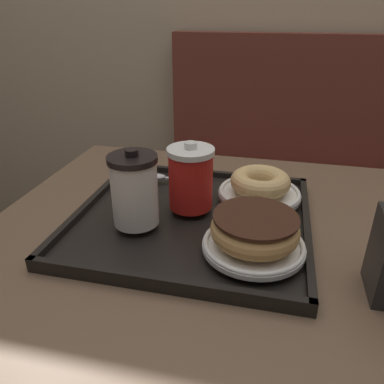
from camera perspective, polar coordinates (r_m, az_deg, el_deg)
name	(u,v)px	position (r m, az deg, el deg)	size (l,w,h in m)	color
booth_bench	(303,213)	(1.63, 16.55, -3.13)	(1.16, 0.44, 1.00)	brown
cafe_table	(201,310)	(0.79, 1.41, -17.55)	(0.80, 0.77, 0.73)	brown
serving_tray	(192,219)	(0.70, 0.00, -4.17)	(0.42, 0.40, 0.02)	black
coffee_cup_front	(134,190)	(0.64, -8.76, 0.36)	(0.08, 0.08, 0.13)	white
coffee_cup_rear	(191,178)	(0.68, -0.21, 2.20)	(0.09, 0.09, 0.13)	red
plate_with_chocolate_donut	(253,245)	(0.59, 9.34, -7.94)	(0.16, 0.16, 0.01)	white
donut_chocolate_glazed	(255,229)	(0.58, 9.55, -5.51)	(0.14, 0.14, 0.04)	tan
plate_with_plain_donut	(259,193)	(0.75, 10.21, -0.14)	(0.16, 0.16, 0.01)	white
donut_plain	(260,181)	(0.74, 10.37, 1.59)	(0.12, 0.12, 0.04)	#DBB270
spoon	(166,177)	(0.82, -4.05, 2.29)	(0.13, 0.04, 0.01)	silver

